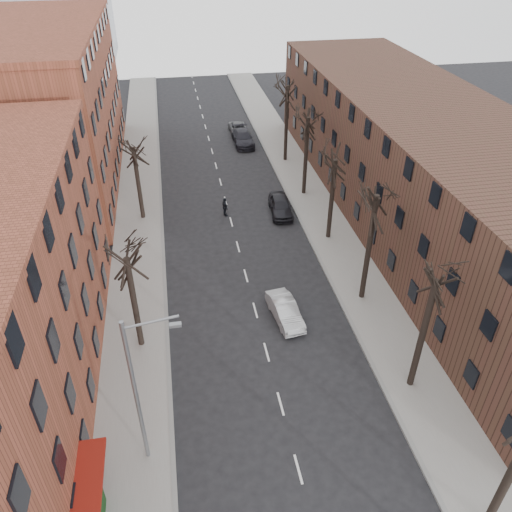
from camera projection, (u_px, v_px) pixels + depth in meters
sidewalk_left at (139, 213)px, 45.00m from camera, size 4.00×90.00×0.15m
sidewalk_right at (310, 198)px, 47.33m from camera, size 4.00×90.00×0.15m
building_left_far at (45, 110)px, 47.19m from camera, size 12.00×28.00×14.00m
building_right at (422, 165)px, 41.65m from camera, size 12.00×50.00×10.00m
tree_right_b at (409, 385)px, 28.69m from camera, size 5.20×5.20×10.80m
tree_right_c at (361, 298)px, 35.17m from camera, size 5.20×5.20×11.60m
tree_right_d at (328, 238)px, 41.65m from camera, size 5.20×5.20×10.00m
tree_right_e at (304, 194)px, 48.13m from camera, size 5.20×5.20×10.80m
tree_right_f at (285, 161)px, 54.61m from camera, size 5.20×5.20×11.60m
tree_left_a at (142, 345)px, 31.33m from camera, size 5.20×5.20×9.50m
tree_left_b at (144, 218)px, 44.29m from camera, size 5.20×5.20×9.50m
streetlight at (139, 389)px, 22.09m from camera, size 2.45×0.22×9.03m
silver_sedan at (285, 311)px, 32.98m from camera, size 1.99×4.31×1.37m
parked_car_near at (281, 206)px, 44.59m from camera, size 2.12×4.66×1.55m
parked_car_mid at (243, 138)px, 58.02m from camera, size 2.22×5.36×1.55m
parked_car_far at (239, 129)px, 60.89m from camera, size 2.19×4.44×1.21m
pedestrian_crossing at (225, 207)px, 44.19m from camera, size 0.69×1.11×1.77m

